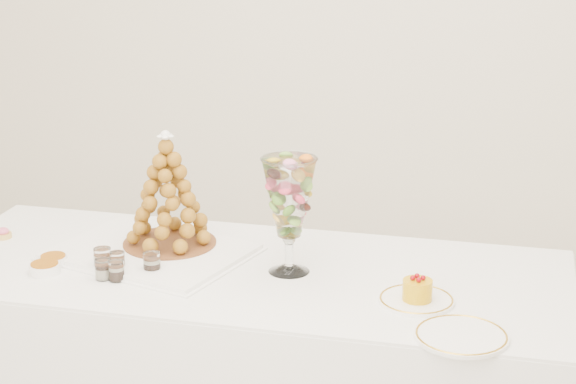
% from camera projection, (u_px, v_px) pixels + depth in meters
% --- Properties ---
extents(buffet_table, '(2.01, 0.86, 0.75)m').
position_uv_depth(buffet_table, '(246.00, 378.00, 3.06)').
color(buffet_table, white).
rests_on(buffet_table, ground).
extents(lace_tray, '(0.66, 0.56, 0.02)m').
position_uv_depth(lace_tray, '(151.00, 252.00, 3.06)').
color(lace_tray, white).
rests_on(lace_tray, buffet_table).
extents(macaron_vase, '(0.16, 0.16, 0.36)m').
position_uv_depth(macaron_vase, '(289.00, 199.00, 2.86)').
color(macaron_vase, white).
rests_on(macaron_vase, buffet_table).
extents(cake_plate, '(0.21, 0.21, 0.01)m').
position_uv_depth(cake_plate, '(416.00, 300.00, 2.71)').
color(cake_plate, white).
rests_on(cake_plate, buffet_table).
extents(spare_plate, '(0.25, 0.25, 0.01)m').
position_uv_depth(spare_plate, '(461.00, 336.00, 2.50)').
color(spare_plate, white).
rests_on(spare_plate, buffet_table).
extents(pink_tart, '(0.06, 0.06, 0.04)m').
position_uv_depth(pink_tart, '(3.00, 234.00, 3.20)').
color(pink_tart, tan).
rests_on(pink_tart, buffet_table).
extents(verrine_a, '(0.06, 0.06, 0.07)m').
position_uv_depth(verrine_a, '(103.00, 260.00, 2.92)').
color(verrine_a, white).
rests_on(verrine_a, buffet_table).
extents(verrine_b, '(0.06, 0.06, 0.06)m').
position_uv_depth(verrine_b, '(117.00, 262.00, 2.92)').
color(verrine_b, white).
rests_on(verrine_b, buffet_table).
extents(verrine_c, '(0.06, 0.06, 0.07)m').
position_uv_depth(verrine_c, '(152.00, 264.00, 2.90)').
color(verrine_c, white).
rests_on(verrine_c, buffet_table).
extents(verrine_d, '(0.06, 0.06, 0.06)m').
position_uv_depth(verrine_d, '(103.00, 269.00, 2.86)').
color(verrine_d, white).
rests_on(verrine_d, buffet_table).
extents(verrine_e, '(0.06, 0.06, 0.06)m').
position_uv_depth(verrine_e, '(116.00, 271.00, 2.85)').
color(verrine_e, white).
rests_on(verrine_e, buffet_table).
extents(ramekin_back, '(0.09, 0.09, 0.03)m').
position_uv_depth(ramekin_back, '(53.00, 260.00, 2.98)').
color(ramekin_back, white).
rests_on(ramekin_back, buffet_table).
extents(ramekin_front, '(0.09, 0.09, 0.03)m').
position_uv_depth(ramekin_front, '(45.00, 269.00, 2.91)').
color(ramekin_front, white).
rests_on(ramekin_front, buffet_table).
extents(croquembouche, '(0.30, 0.30, 0.37)m').
position_uv_depth(croquembouche, '(168.00, 190.00, 3.05)').
color(croquembouche, brown).
rests_on(croquembouche, lace_tray).
extents(mousse_cake, '(0.08, 0.08, 0.07)m').
position_uv_depth(mousse_cake, '(417.00, 290.00, 2.70)').
color(mousse_cake, '#D69D09').
rests_on(mousse_cake, cake_plate).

